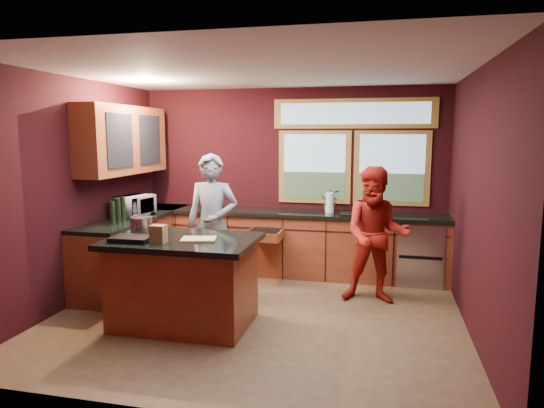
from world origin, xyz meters
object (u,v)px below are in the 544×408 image
(person_red, at_px, (376,235))
(cutting_board, at_px, (199,239))
(island, at_px, (184,281))
(stock_pot, at_px, (141,225))
(person_grey, at_px, (212,225))

(person_red, height_order, cutting_board, person_red)
(island, relative_size, cutting_board, 4.43)
(cutting_board, distance_m, stock_pot, 0.78)
(person_grey, height_order, person_red, person_grey)
(island, relative_size, stock_pot, 6.46)
(island, distance_m, stock_pot, 0.80)
(person_red, bearing_deg, island, -149.20)
(person_red, xyz_separation_m, stock_pot, (-2.53, -1.03, 0.21))
(island, bearing_deg, person_grey, 91.78)
(person_red, relative_size, stock_pot, 6.89)
(island, xyz_separation_m, person_grey, (-0.03, 0.99, 0.42))
(stock_pot, bearing_deg, person_grey, 58.39)
(cutting_board, bearing_deg, island, 165.96)
(person_grey, relative_size, stock_pot, 7.47)
(person_red, height_order, stock_pot, person_red)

